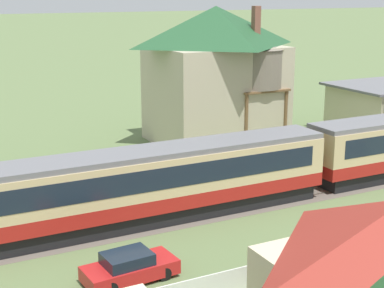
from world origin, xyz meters
TOP-DOWN VIEW (x-y plane):
  - passenger_train at (-16.66, 0.01)m, footprint 87.15×2.90m
  - railway_track at (-21.93, 0.01)m, footprint 144.27×3.60m
  - station_house_dark_green_roof at (-16.16, 13.96)m, footprint 10.69×8.82m
  - water_tower at (-13.82, 11.69)m, footprint 4.78×4.78m
  - parked_car_red at (-31.58, -5.86)m, footprint 4.24×2.10m
  - yard_tree_1 at (-10.02, 16.32)m, footprint 4.53×4.53m

SIDE VIEW (x-z plane):
  - railway_track at x=-21.93m, z-range -0.01..0.03m
  - parked_car_red at x=-31.58m, z-range -0.04..1.28m
  - passenger_train at x=-16.66m, z-range 0.22..4.33m
  - yard_tree_1 at x=-10.02m, z-range 1.51..9.09m
  - station_house_dark_green_roof at x=-16.16m, z-range 0.18..11.33m
  - water_tower at x=-13.82m, z-range 2.25..10.60m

